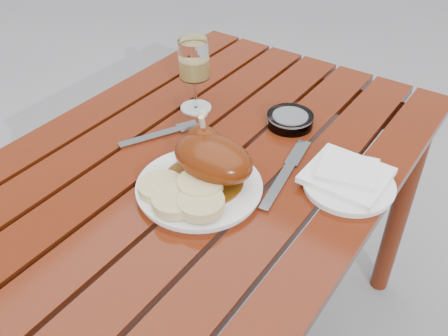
% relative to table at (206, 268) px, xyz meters
% --- Properties ---
extents(table, '(0.80, 1.20, 0.75)m').
position_rel_table_xyz_m(table, '(0.00, 0.00, 0.00)').
color(table, maroon).
rests_on(table, ground).
extents(dinner_plate, '(0.35, 0.35, 0.02)m').
position_rel_table_xyz_m(dinner_plate, '(0.07, -0.10, 0.38)').
color(dinner_plate, white).
rests_on(dinner_plate, table).
extents(roast_duck, '(0.18, 0.17, 0.13)m').
position_rel_table_xyz_m(roast_duck, '(0.07, -0.06, 0.44)').
color(roast_duck, '#60350B').
rests_on(roast_duck, dinner_plate).
extents(bread_dumplings, '(0.19, 0.15, 0.03)m').
position_rel_table_xyz_m(bread_dumplings, '(0.07, -0.15, 0.41)').
color(bread_dumplings, '#CCB87C').
rests_on(bread_dumplings, dinner_plate).
extents(wine_glass, '(0.10, 0.10, 0.19)m').
position_rel_table_xyz_m(wine_glass, '(-0.14, 0.16, 0.47)').
color(wine_glass, '#D4B560').
rests_on(wine_glass, table).
extents(side_plate, '(0.24, 0.24, 0.02)m').
position_rel_table_xyz_m(side_plate, '(0.31, 0.09, 0.38)').
color(side_plate, white).
rests_on(side_plate, table).
extents(napkin, '(0.16, 0.15, 0.01)m').
position_rel_table_xyz_m(napkin, '(0.30, 0.10, 0.40)').
color(napkin, white).
rests_on(napkin, side_plate).
extents(ashtray, '(0.14, 0.14, 0.03)m').
position_rel_table_xyz_m(ashtray, '(0.10, 0.23, 0.39)').
color(ashtray, '#B2B7BC').
rests_on(ashtray, table).
extents(fork, '(0.10, 0.17, 0.01)m').
position_rel_table_xyz_m(fork, '(-0.14, 0.00, 0.38)').
color(fork, gray).
rests_on(fork, table).
extents(knife, '(0.06, 0.22, 0.01)m').
position_rel_table_xyz_m(knife, '(0.19, 0.03, 0.38)').
color(knife, gray).
rests_on(knife, table).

